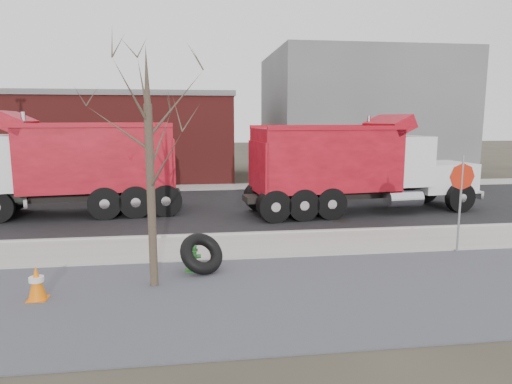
{
  "coord_description": "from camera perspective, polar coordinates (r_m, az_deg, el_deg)",
  "views": [
    {
      "loc": [
        -2.27,
        -12.52,
        3.69
      ],
      "look_at": [
        -0.34,
        1.6,
        1.4
      ],
      "focal_mm": 32.0,
      "sensor_mm": 36.0,
      "label": 1
    }
  ],
  "objects": [
    {
      "name": "curb",
      "position": [
        14.7,
        1.33,
        -5.19
      ],
      "size": [
        60.0,
        0.15,
        0.11
      ],
      "primitive_type": "cube",
      "color": "#9E9B93",
      "rests_on": "ground"
    },
    {
      "name": "truck_tire",
      "position": [
        11.17,
        -6.82,
        -7.65
      ],
      "size": [
        1.4,
        1.34,
        1.02
      ],
      "color": "black",
      "rests_on": "ground"
    },
    {
      "name": "dump_truck_red_b",
      "position": [
        18.78,
        -22.85,
        3.22
      ],
      "size": [
        9.47,
        3.71,
        3.91
      ],
      "rotation": [
        0.0,
        0.0,
        3.26
      ],
      "color": "black",
      "rests_on": "ground"
    },
    {
      "name": "traffic_cone_far",
      "position": [
        10.49,
        -25.73,
        -10.24
      ],
      "size": [
        0.39,
        0.39,
        0.74
      ],
      "color": "orange",
      "rests_on": "ground"
    },
    {
      "name": "far_sidewalk",
      "position": [
        24.89,
        -2.48,
        0.66
      ],
      "size": [
        60.0,
        2.0,
        0.06
      ],
      "primitive_type": "cube",
      "color": "#9E9B93",
      "rests_on": "ground"
    },
    {
      "name": "stop_sign",
      "position": [
        13.63,
        24.28,
        0.59
      ],
      "size": [
        0.74,
        0.07,
        2.72
      ],
      "rotation": [
        0.0,
        0.0,
        -0.34
      ],
      "color": "gray",
      "rests_on": "ground"
    },
    {
      "name": "building_brick",
      "position": [
        30.53,
        -22.61,
        6.49
      ],
      "size": [
        20.2,
        8.2,
        5.3
      ],
      "color": "maroon",
      "rests_on": "ground"
    },
    {
      "name": "ground",
      "position": [
        13.24,
        2.4,
        -7.06
      ],
      "size": [
        120.0,
        120.0,
        0.0
      ],
      "primitive_type": "plane",
      "color": "#383328",
      "rests_on": "ground"
    },
    {
      "name": "fire_hydrant",
      "position": [
        11.3,
        -7.96,
        -8.19
      ],
      "size": [
        0.42,
        0.41,
        0.75
      ],
      "rotation": [
        0.0,
        0.0,
        0.08
      ],
      "color": "#2C6626",
      "rests_on": "ground"
    },
    {
      "name": "building_grey",
      "position": [
        32.53,
        12.65,
        9.45
      ],
      "size": [
        12.0,
        10.0,
        8.0
      ],
      "color": "slate",
      "rests_on": "ground"
    },
    {
      "name": "gravel_verge",
      "position": [
        10.0,
        6.03,
        -12.49
      ],
      "size": [
        60.0,
        5.0,
        0.03
      ],
      "primitive_type": "cube",
      "color": "slate",
      "rests_on": "ground"
    },
    {
      "name": "dump_truck_red_a",
      "position": [
        18.44,
        12.2,
        3.45
      ],
      "size": [
        9.59,
        3.54,
        3.8
      ],
      "rotation": [
        0.0,
        0.0,
        0.11
      ],
      "color": "black",
      "rests_on": "ground"
    },
    {
      "name": "bare_tree",
      "position": [
        9.97,
        -13.24,
        6.63
      ],
      "size": [
        3.2,
        3.2,
        5.2
      ],
      "color": "#382D23",
      "rests_on": "ground"
    },
    {
      "name": "sidewalk",
      "position": [
        13.47,
        2.21,
        -6.64
      ],
      "size": [
        60.0,
        2.5,
        0.06
      ],
      "primitive_type": "cube",
      "color": "#9E9B93",
      "rests_on": "ground"
    },
    {
      "name": "road",
      "position": [
        19.31,
        -0.9,
        -1.86
      ],
      "size": [
        60.0,
        9.4,
        0.02
      ],
      "primitive_type": "cube",
      "color": "black",
      "rests_on": "ground"
    }
  ]
}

